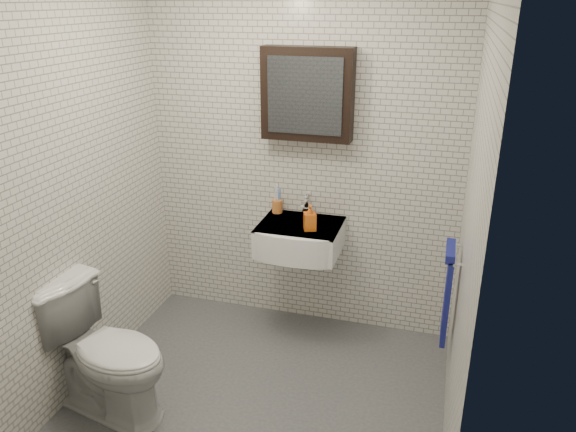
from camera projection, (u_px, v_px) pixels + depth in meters
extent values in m
cube|color=#484A4F|center=(259.00, 396.00, 3.44)|extent=(2.20, 2.00, 0.01)
cube|color=silver|center=(302.00, 158.00, 3.88)|extent=(2.20, 0.02, 2.50)
cube|color=silver|center=(165.00, 296.00, 2.09)|extent=(2.20, 0.02, 2.50)
cube|color=silver|center=(76.00, 188.00, 3.27)|extent=(0.02, 2.00, 2.50)
cube|color=silver|center=(469.00, 229.00, 2.70)|extent=(0.02, 2.00, 2.50)
cube|color=white|center=(300.00, 237.00, 3.85)|extent=(0.55, 0.45, 0.20)
cylinder|color=silver|center=(301.00, 224.00, 3.84)|extent=(0.31, 0.31, 0.02)
cylinder|color=silver|center=(301.00, 223.00, 3.83)|extent=(0.04, 0.04, 0.01)
cube|color=white|center=(300.00, 225.00, 3.82)|extent=(0.55, 0.45, 0.01)
cylinder|color=silver|center=(306.00, 211.00, 3.95)|extent=(0.06, 0.06, 0.06)
cylinder|color=silver|center=(306.00, 203.00, 3.93)|extent=(0.03, 0.03, 0.08)
cylinder|color=silver|center=(304.00, 202.00, 3.86)|extent=(0.02, 0.12, 0.02)
cube|color=silver|center=(308.00, 195.00, 3.93)|extent=(0.02, 0.09, 0.01)
cube|color=black|center=(308.00, 94.00, 3.64)|extent=(0.60, 0.14, 0.60)
cube|color=#3F444C|center=(305.00, 96.00, 3.57)|extent=(0.49, 0.01, 0.49)
cylinder|color=silver|center=(455.00, 254.00, 3.13)|extent=(0.02, 0.30, 0.02)
cylinder|color=silver|center=(459.00, 245.00, 3.24)|extent=(0.04, 0.02, 0.02)
cylinder|color=silver|center=(458.00, 264.00, 3.01)|extent=(0.04, 0.02, 0.02)
cube|color=navy|center=(447.00, 296.00, 3.24)|extent=(0.03, 0.26, 0.54)
cube|color=navy|center=(451.00, 251.00, 3.14)|extent=(0.05, 0.26, 0.05)
cylinder|color=#BF6B2F|center=(277.00, 206.00, 4.00)|extent=(0.09, 0.09, 0.09)
cylinder|color=white|center=(275.00, 198.00, 3.97)|extent=(0.02, 0.03, 0.18)
cylinder|color=#4681E1|center=(278.00, 200.00, 3.97)|extent=(0.01, 0.02, 0.16)
cylinder|color=white|center=(277.00, 197.00, 3.99)|extent=(0.02, 0.03, 0.19)
cylinder|color=#4681E1|center=(280.00, 198.00, 3.98)|extent=(0.02, 0.04, 0.17)
imported|color=orange|center=(310.00, 217.00, 3.69)|extent=(0.10, 0.10, 0.18)
imported|color=white|center=(106.00, 351.00, 3.21)|extent=(0.86, 0.61, 0.80)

